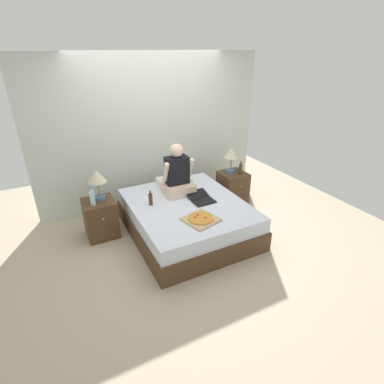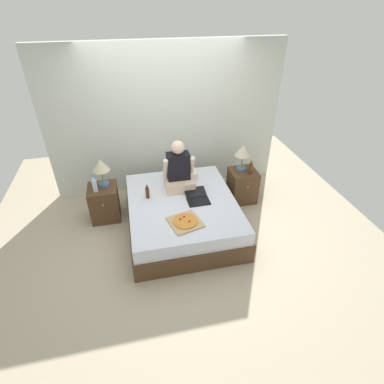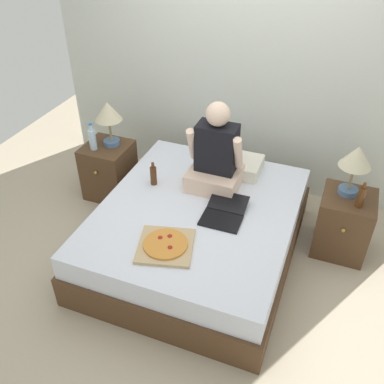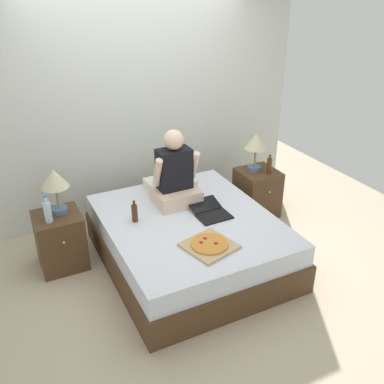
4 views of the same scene
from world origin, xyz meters
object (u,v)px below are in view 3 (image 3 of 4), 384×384
at_px(nightstand_right, 343,224).
at_px(laptop, 223,214).
at_px(beer_bottle_on_bed, 153,175).
at_px(beer_bottle, 361,197).
at_px(water_bottle, 92,139).
at_px(bed, 197,231).
at_px(lamp_on_right_nightstand, 356,160).
at_px(lamp_on_left_nightstand, 108,114).
at_px(nightstand_left, 109,170).
at_px(person_seated, 216,157).
at_px(pizza_box, 166,245).

xyz_separation_m(nightstand_right, laptop, (-0.93, -0.53, 0.24)).
bearing_deg(beer_bottle_on_bed, beer_bottle, 7.51).
bearing_deg(nightstand_right, water_bottle, -177.85).
relative_size(bed, lamp_on_right_nightstand, 4.22).
relative_size(nightstand_right, laptop, 1.35).
relative_size(nightstand_right, lamp_on_right_nightstand, 1.26).
height_order(nightstand_right, beer_bottle_on_bed, beer_bottle_on_bed).
bearing_deg(beer_bottle_on_bed, lamp_on_left_nightstand, 149.31).
bearing_deg(nightstand_left, bed, -23.93).
bearing_deg(bed, person_seated, 86.27).
bearing_deg(water_bottle, nightstand_left, 48.35).
bearing_deg(beer_bottle, laptop, -156.50).
relative_size(person_seated, beer_bottle_on_bed, 3.55).
xyz_separation_m(water_bottle, beer_bottle_on_bed, (0.75, -0.24, -0.09)).
relative_size(nightstand_right, beer_bottle, 2.47).
xyz_separation_m(nightstand_right, person_seated, (-1.13, -0.14, 0.50)).
bearing_deg(laptop, person_seated, 117.80).
distance_m(nightstand_left, person_seated, 1.29).
xyz_separation_m(bed, lamp_on_right_nightstand, (1.13, 0.56, 0.65)).
relative_size(laptop, beer_bottle_on_bed, 1.91).
bearing_deg(person_seated, lamp_on_right_nightstand, 9.88).
distance_m(lamp_on_left_nightstand, lamp_on_right_nightstand, 2.25).
bearing_deg(water_bottle, nightstand_right, 2.15).
bearing_deg(nightstand_right, beer_bottle, -54.99).
distance_m(nightstand_right, person_seated, 1.25).
relative_size(beer_bottle, pizza_box, 0.47).
relative_size(lamp_on_right_nightstand, person_seated, 0.58).
relative_size(beer_bottle, beer_bottle_on_bed, 1.05).
distance_m(water_bottle, laptop, 1.54).
xyz_separation_m(person_seated, beer_bottle_on_bed, (-0.51, -0.18, -0.20)).
xyz_separation_m(bed, beer_bottle, (1.23, 0.41, 0.42)).
height_order(lamp_on_right_nightstand, beer_bottle_on_bed, lamp_on_right_nightstand).
xyz_separation_m(lamp_on_right_nightstand, laptop, (-0.90, -0.58, -0.37)).
distance_m(bed, water_bottle, 1.38).
relative_size(nightstand_left, laptop, 1.35).
height_order(nightstand_right, beer_bottle, beer_bottle).
height_order(bed, water_bottle, water_bottle).
distance_m(laptop, pizza_box, 0.57).
xyz_separation_m(beer_bottle, laptop, (-1.00, -0.43, -0.14)).
bearing_deg(bed, nightstand_right, 23.93).
bearing_deg(beer_bottle_on_bed, laptop, -16.21).
distance_m(lamp_on_right_nightstand, beer_bottle, 0.29).
distance_m(lamp_on_left_nightstand, laptop, 1.52).
xyz_separation_m(lamp_on_left_nightstand, person_seated, (1.14, -0.19, -0.11)).
relative_size(nightstand_left, water_bottle, 2.06).
height_order(person_seated, laptop, person_seated).
bearing_deg(nightstand_right, lamp_on_right_nightstand, 120.93).
xyz_separation_m(nightstand_left, nightstand_right, (2.32, 0.00, 0.00)).
xyz_separation_m(beer_bottle, person_seated, (-1.20, -0.04, 0.12)).
height_order(pizza_box, beer_bottle_on_bed, beer_bottle_on_bed).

